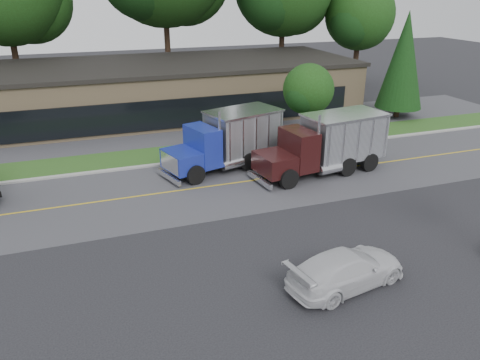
# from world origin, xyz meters

# --- Properties ---
(ground) EXTENTS (140.00, 140.00, 0.00)m
(ground) POSITION_xyz_m (0.00, 0.00, 0.00)
(ground) COLOR #2F2F34
(ground) RESTS_ON ground
(road) EXTENTS (60.00, 8.00, 0.02)m
(road) POSITION_xyz_m (0.00, 9.00, 0.00)
(road) COLOR #505054
(road) RESTS_ON ground
(center_line) EXTENTS (60.00, 0.12, 0.01)m
(center_line) POSITION_xyz_m (0.00, 9.00, 0.00)
(center_line) COLOR gold
(center_line) RESTS_ON ground
(curb) EXTENTS (60.00, 0.30, 0.12)m
(curb) POSITION_xyz_m (0.00, 13.20, 0.00)
(curb) COLOR #9E9E99
(curb) RESTS_ON ground
(grass_verge) EXTENTS (60.00, 3.40, 0.03)m
(grass_verge) POSITION_xyz_m (0.00, 15.00, 0.00)
(grass_verge) COLOR #2A531C
(grass_verge) RESTS_ON ground
(far_parking) EXTENTS (60.00, 7.00, 0.02)m
(far_parking) POSITION_xyz_m (0.00, 20.00, 0.00)
(far_parking) COLOR #505054
(far_parking) RESTS_ON ground
(strip_mall) EXTENTS (32.00, 12.00, 4.00)m
(strip_mall) POSITION_xyz_m (2.00, 26.00, 2.00)
(strip_mall) COLOR tan
(strip_mall) RESTS_ON ground
(tree_far_e) EXTENTS (7.73, 7.27, 11.02)m
(tree_far_e) POSITION_xyz_m (24.12, 31.09, 7.03)
(tree_far_e) COLOR #382619
(tree_far_e) RESTS_ON ground
(evergreen_right) EXTENTS (3.75, 3.75, 8.53)m
(evergreen_right) POSITION_xyz_m (20.00, 18.00, 4.68)
(evergreen_right) COLOR #382619
(evergreen_right) RESTS_ON ground
(tree_verge) EXTENTS (3.77, 3.55, 5.37)m
(tree_verge) POSITION_xyz_m (10.06, 15.04, 3.41)
(tree_verge) COLOR #382619
(tree_verge) RESTS_ON ground
(dump_truck_blue) EXTENTS (7.65, 4.46, 3.36)m
(dump_truck_blue) POSITION_xyz_m (3.08, 11.56, 1.80)
(dump_truck_blue) COLOR black
(dump_truck_blue) RESTS_ON ground
(dump_truck_maroon) EXTENTS (8.24, 3.65, 3.36)m
(dump_truck_maroon) POSITION_xyz_m (8.28, 8.93, 1.80)
(dump_truck_maroon) COLOR black
(dump_truck_maroon) RESTS_ON ground
(rally_car) EXTENTS (5.03, 2.81, 1.38)m
(rally_car) POSITION_xyz_m (3.30, -1.46, 0.69)
(rally_car) COLOR silver
(rally_car) RESTS_ON ground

